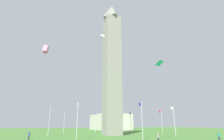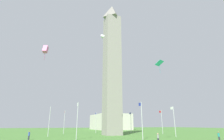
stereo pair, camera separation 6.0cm
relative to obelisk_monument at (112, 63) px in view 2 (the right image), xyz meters
The scene contains 17 objects.
ground_plane 21.64m from the obelisk_monument, ahead, with size 260.00×260.00×0.00m, color #477A33.
obelisk_monument is the anchor object (origin of this frame).
flagpole_n 24.65m from the obelisk_monument, ahead, with size 1.12×0.14×7.42m.
flagpole_ne 24.63m from the obelisk_monument, 44.85° to the left, with size 1.12×0.14×7.42m.
flagpole_e 24.60m from the obelisk_monument, 89.79° to the left, with size 1.12×0.14×7.42m.
flagpole_se 24.57m from the obelisk_monument, 134.85° to the left, with size 1.12×0.14×7.42m.
flagpole_s 24.56m from the obelisk_monument, behind, with size 1.12×0.14×7.42m.
flagpole_sw 24.57m from the obelisk_monument, 134.85° to the right, with size 1.12×0.14×7.42m.
flagpole_w 24.60m from the obelisk_monument, 89.79° to the right, with size 1.12×0.14×7.42m.
flagpole_nw 24.63m from the obelisk_monument, 44.85° to the right, with size 1.12×0.14×7.42m.
person_teal_shirt 34.26m from the obelisk_monument, 155.07° to the right, with size 0.32×0.32×1.65m.
person_blue_shirt 31.01m from the obelisk_monument, 113.82° to the left, with size 0.32×0.32×1.68m.
person_gray_shirt 31.87m from the obelisk_monument, behind, with size 0.32×0.32×1.60m.
kite_white_delta 17.23m from the obelisk_monument, 151.94° to the left, with size 1.26×0.99×1.91m.
kite_pink_box 36.89m from the obelisk_monument, 146.91° to the left, with size 0.83×0.68×1.78m.
kite_cyan_diamond 23.32m from the obelisk_monument, behind, with size 1.80×1.89×2.47m.
distant_building 60.53m from the obelisk_monument, 19.21° to the right, with size 27.45×17.97×8.77m.
Camera 2 is at (-49.71, 18.69, 2.89)m, focal length 28.22 mm.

